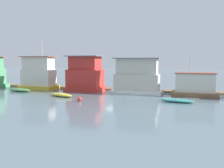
{
  "coord_description": "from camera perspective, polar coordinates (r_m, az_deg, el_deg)",
  "views": [
    {
      "loc": [
        11.44,
        -35.44,
        4.94
      ],
      "look_at": [
        0.0,
        -1.0,
        1.4
      ],
      "focal_mm": 40.0,
      "sensor_mm": 36.0,
      "label": 1
    }
  ],
  "objects": [
    {
      "name": "dinghy_yellow",
      "position": [
        34.09,
        -11.47,
        -2.47
      ],
      "size": [
        3.89,
        2.07,
        0.47
      ],
      "color": "yellow",
      "rests_on": "ground_plane"
    },
    {
      "name": "houseboat_brown",
      "position": [
        36.07,
        18.44,
        -0.2
      ],
      "size": [
        5.99,
        4.18,
        5.67
      ],
      "color": "brown",
      "rests_on": "ground_plane"
    },
    {
      "name": "ground_plane",
      "position": [
        37.56,
        0.48,
        -1.99
      ],
      "size": [
        200.0,
        200.0,
        0.0
      ],
      "primitive_type": "plane",
      "color": "slate"
    },
    {
      "name": "dock_walkway",
      "position": [
        40.44,
        1.81,
        -1.23
      ],
      "size": [
        59.6,
        2.12,
        0.3
      ],
      "primitive_type": "cube",
      "color": "brown",
      "rests_on": "ground_plane"
    },
    {
      "name": "dinghy_teal",
      "position": [
        30.0,
        14.65,
        -3.69
      ],
      "size": [
        4.07,
        1.68,
        0.41
      ],
      "color": "teal",
      "rests_on": "ground_plane"
    },
    {
      "name": "houseboat_white",
      "position": [
        36.26,
        5.69,
        1.35
      ],
      "size": [
        7.32,
        3.33,
        5.21
      ],
      "color": "white",
      "rests_on": "ground_plane"
    },
    {
      "name": "houseboat_red",
      "position": [
        39.63,
        -6.14,
        2.04
      ],
      "size": [
        5.68,
        4.19,
        5.57
      ],
      "color": "red",
      "rests_on": "ground_plane"
    },
    {
      "name": "buoy_red",
      "position": [
        30.01,
        -7.42,
        -3.45
      ],
      "size": [
        0.52,
        0.52,
        0.52
      ],
      "primitive_type": "sphere",
      "color": "red",
      "rests_on": "ground_plane"
    },
    {
      "name": "dinghy_green",
      "position": [
        41.25,
        -20.39,
        -1.29
      ],
      "size": [
        4.06,
        1.29,
        0.52
      ],
      "color": "#47844C",
      "rests_on": "ground_plane"
    },
    {
      "name": "houseboat_yellow",
      "position": [
        43.67,
        -16.45,
        2.14
      ],
      "size": [
        6.12,
        3.41,
        8.12
      ],
      "color": "gold",
      "rests_on": "ground_plane"
    }
  ]
}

